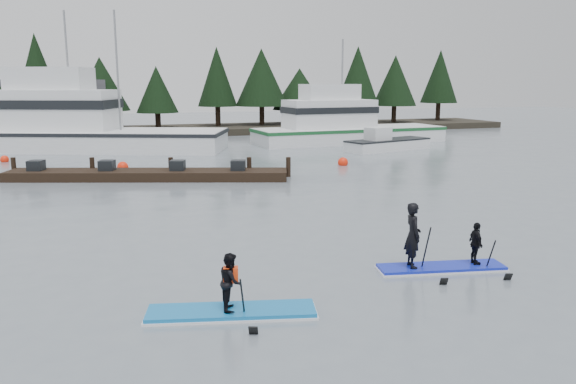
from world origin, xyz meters
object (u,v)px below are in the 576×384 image
object	(u,v)px
paddleboard_duo	(436,247)
paddleboard_solo	(231,297)
floating_dock	(148,175)
fishing_boat_medium	(345,134)
fishing_boat_large	(78,138)

from	to	relation	value
paddleboard_duo	paddleboard_solo	bearing A→B (deg)	-157.72
floating_dock	paddleboard_duo	distance (m)	17.46
paddleboard_solo	paddleboard_duo	distance (m)	5.71
fishing_boat_medium	floating_dock	world-z (taller)	fishing_boat_medium
fishing_boat_medium	paddleboard_duo	distance (m)	31.27
fishing_boat_medium	paddleboard_solo	size ratio (longest dim) A/B	4.36
fishing_boat_medium	fishing_boat_large	bearing A→B (deg)	172.72
fishing_boat_medium	paddleboard_duo	xyz separation A→B (m)	(-10.84, -29.33, -0.05)
fishing_boat_large	paddleboard_solo	world-z (taller)	fishing_boat_large
fishing_boat_large	floating_dock	distance (m)	14.84
floating_dock	paddleboard_duo	size ratio (longest dim) A/B	4.14
floating_dock	paddleboard_solo	xyz separation A→B (m)	(0.13, -17.57, 0.15)
fishing_boat_medium	floating_dock	distance (m)	20.97
fishing_boat_medium	floating_dock	bearing A→B (deg)	-145.10
fishing_boat_large	paddleboard_duo	distance (m)	32.24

